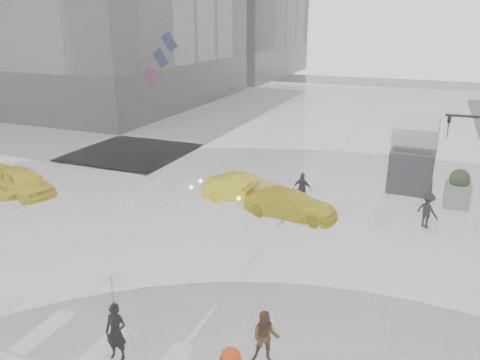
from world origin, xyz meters
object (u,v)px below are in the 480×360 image
at_px(box_truck, 414,151).
at_px(taxi_mid, 244,189).
at_px(pedestrian_brown, 265,338).
at_px(taxi_front, 22,182).

bearing_deg(box_truck, taxi_mid, -136.41).
relative_size(pedestrian_brown, taxi_mid, 0.38).
xyz_separation_m(pedestrian_brown, box_truck, (2.63, 16.61, 0.91)).
bearing_deg(taxi_mid, box_truck, -55.24).
height_order(pedestrian_brown, box_truck, box_truck).
bearing_deg(taxi_front, taxi_mid, -56.06).
xyz_separation_m(taxi_front, box_truck, (17.86, 9.80, 0.94)).
bearing_deg(taxi_front, pedestrian_brown, -98.11).
bearing_deg(taxi_mid, taxi_front, 101.59).
distance_m(pedestrian_brown, box_truck, 16.84).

